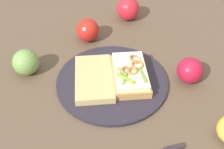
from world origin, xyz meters
The scene contains 8 objects.
ground_plane centered at (0.00, 0.00, 0.00)m, with size 2.00×2.00×0.00m, color brown.
plate centered at (0.00, 0.00, 0.01)m, with size 0.31×0.31×0.01m, color #27232F.
sandwich centered at (0.03, -0.04, 0.03)m, with size 0.19×0.17×0.05m.
bread_slice_side centered at (-0.03, 0.04, 0.02)m, with size 0.18×0.10×0.02m, color tan.
apple_1 centered at (-0.07, 0.24, 0.04)m, with size 0.08×0.08×0.08m, color #709C4C.
apple_2 centered at (0.15, 0.16, 0.04)m, with size 0.08×0.08×0.08m, color red.
apple_4 centered at (0.33, 0.10, 0.04)m, with size 0.08×0.08×0.08m, color red.
apple_5 centered at (0.10, -0.19, 0.04)m, with size 0.07×0.07×0.07m, color #B11631.
Camera 1 is at (-0.50, -0.24, 0.55)m, focal length 43.79 mm.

